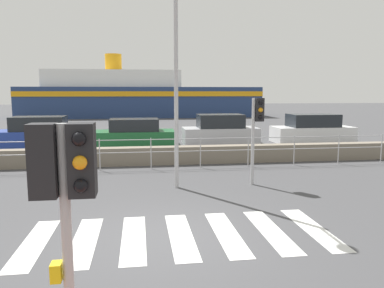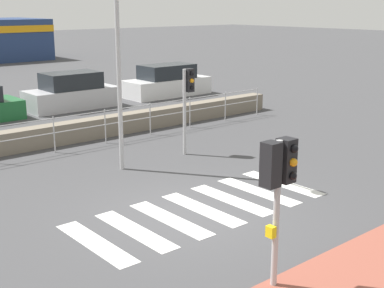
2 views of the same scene
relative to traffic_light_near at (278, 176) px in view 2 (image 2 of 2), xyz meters
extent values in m
plane|color=#424244|center=(1.10, 3.36, -1.92)|extent=(160.00, 160.00, 0.00)
cube|color=#934C3D|center=(1.10, -0.74, -1.86)|extent=(24.00, 1.80, 0.12)
cube|color=silver|center=(-1.24, 3.36, -1.91)|extent=(0.45, 2.40, 0.01)
cube|color=silver|center=(-0.34, 3.36, -1.91)|extent=(0.45, 2.40, 0.01)
cube|color=silver|center=(0.56, 3.36, -1.91)|extent=(0.45, 2.40, 0.01)
cube|color=silver|center=(1.46, 3.36, -1.91)|extent=(0.45, 2.40, 0.01)
cube|color=silver|center=(2.36, 3.36, -1.91)|extent=(0.45, 2.40, 0.01)
cube|color=silver|center=(3.26, 3.36, -1.91)|extent=(0.45, 2.40, 0.01)
cube|color=silver|center=(4.16, 3.36, -1.91)|extent=(0.45, 2.40, 0.01)
cube|color=slate|center=(1.10, 10.64, -1.58)|extent=(19.95, 0.55, 0.67)
cylinder|color=#B2B2B5|center=(1.10, 9.77, -0.85)|extent=(17.95, 0.03, 0.03)
cylinder|color=#B2B2B5|center=(1.10, 9.77, -1.30)|extent=(17.95, 0.03, 0.03)
cylinder|color=#B2B2B5|center=(1.10, 9.77, -1.36)|extent=(0.04, 0.04, 1.13)
cylinder|color=#B2B2B5|center=(2.89, 9.77, -1.36)|extent=(0.04, 0.04, 1.13)
cylinder|color=#B2B2B5|center=(4.69, 9.77, -1.36)|extent=(0.04, 0.04, 1.13)
cylinder|color=#B2B2B5|center=(6.48, 9.77, -1.36)|extent=(0.04, 0.04, 1.13)
cylinder|color=#B2B2B5|center=(8.28, 9.77, -1.36)|extent=(0.04, 0.04, 1.13)
cylinder|color=#B2B2B5|center=(10.07, 9.77, -1.36)|extent=(0.04, 0.04, 1.13)
cylinder|color=#B2B2B5|center=(0.00, 0.00, -0.69)|extent=(0.10, 0.10, 2.47)
cube|color=black|center=(-0.17, 0.00, 0.21)|extent=(0.24, 0.24, 0.68)
sphere|color=black|center=(-0.17, 0.14, 0.42)|extent=(0.13, 0.13, 0.13)
sphere|color=orange|center=(-0.17, 0.14, 0.21)|extent=(0.13, 0.13, 0.13)
sphere|color=black|center=(-0.17, 0.14, 0.00)|extent=(0.13, 0.13, 0.13)
cube|color=black|center=(0.17, 0.00, 0.21)|extent=(0.24, 0.24, 0.68)
sphere|color=black|center=(0.17, -0.14, 0.42)|extent=(0.13, 0.13, 0.13)
sphere|color=orange|center=(0.17, -0.14, 0.21)|extent=(0.13, 0.13, 0.13)
sphere|color=black|center=(0.17, -0.14, 0.00)|extent=(0.13, 0.13, 0.13)
cube|color=yellow|center=(-0.11, 0.00, -0.87)|extent=(0.10, 0.14, 0.18)
cylinder|color=#B2B2B5|center=(4.01, 7.08, -0.63)|extent=(0.10, 0.10, 2.57)
cube|color=black|center=(4.18, 7.08, 0.31)|extent=(0.24, 0.24, 0.68)
sphere|color=black|center=(4.18, 6.94, 0.53)|extent=(0.13, 0.13, 0.13)
sphere|color=orange|center=(4.18, 6.94, 0.31)|extent=(0.13, 0.13, 0.13)
sphere|color=black|center=(4.18, 6.94, 0.10)|extent=(0.13, 0.13, 0.13)
cylinder|color=#B2B2B5|center=(1.74, 7.03, 1.20)|extent=(0.12, 0.12, 6.24)
cube|color=#BCBCC1|center=(4.97, 15.96, -1.49)|extent=(3.96, 1.72, 0.86)
cube|color=#1E2328|center=(4.97, 15.96, -0.70)|extent=(2.38, 1.52, 0.71)
cube|color=silver|center=(10.20, 15.96, -1.50)|extent=(4.37, 1.74, 0.85)
cube|color=#1E2328|center=(10.20, 15.96, -0.73)|extent=(2.62, 1.53, 0.69)
camera|label=1|loc=(0.70, -3.50, 0.83)|focal=35.00mm
camera|label=2|loc=(-5.88, -4.96, 2.48)|focal=50.00mm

